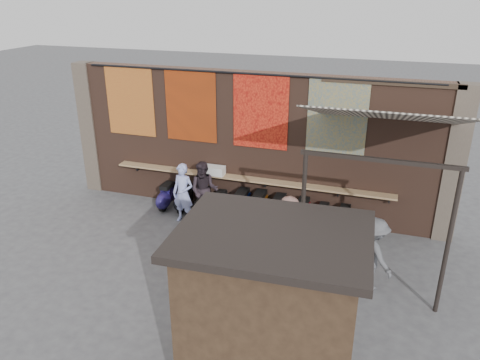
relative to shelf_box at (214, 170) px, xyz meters
The scene contains 35 objects.
ground 2.79m from the shelf_box, 66.91° to the right, with size 70.00×70.00×0.00m, color #474749.
brick_wall 1.30m from the shelf_box, 22.19° to the left, with size 10.00×0.40×4.00m, color brown.
pier_left 4.30m from the shelf_box, behind, with size 0.50×0.50×4.00m, color #4C4238.
pier_right 6.24m from the shelf_box, ahead, with size 0.50×0.50×4.00m, color #4C4238.
eating_counter 0.99m from the shelf_box, ahead, with size 8.00×0.32×0.05m, color #9E7A51.
shelf_box is the anchor object (origin of this frame).
tapestry_redgold 3.16m from the shelf_box, behind, with size 1.50×0.02×2.00m, color maroon.
tapestry_sun 1.90m from the shelf_box, 165.95° to the left, with size 1.50×0.02×2.00m, color #F64E0E.
tapestry_orange 2.18m from the shelf_box, ahead, with size 1.50×0.02×2.00m, color red.
tapestry_multi 3.72m from the shelf_box, ahead, with size 1.50×0.02×2.00m, color #25568B.
hang_rail 2.91m from the shelf_box, ahead, with size 0.06×0.06×9.50m, color black.
scooter_stool_0 1.68m from the shelf_box, 168.07° to the right, with size 0.35×0.78×0.74m, color navy, non-canonical shape.
scooter_stool_1 1.25m from the shelf_box, 163.55° to the right, with size 0.35×0.77×0.73m, color black, non-canonical shape.
scooter_stool_2 0.96m from the shelf_box, 135.42° to the right, with size 0.34×0.76×0.72m, color black, non-canonical shape.
scooter_stool_3 0.98m from the shelf_box, 47.20° to the right, with size 0.33×0.73×0.70m, color navy, non-canonical shape.
scooter_stool_4 1.27m from the shelf_box, 18.55° to the right, with size 0.40×0.88×0.84m, color navy, non-canonical shape.
scooter_stool_5 1.66m from the shelf_box, 12.27° to the right, with size 0.40×0.89×0.85m, color #96470D, non-canonical shape.
scooter_stool_6 2.16m from the shelf_box, ahead, with size 0.38×0.85×0.81m, color #115514, non-canonical shape.
scooter_stool_7 2.77m from the shelf_box, ahead, with size 0.38×0.85×0.80m, color maroon, non-canonical shape.
scooter_stool_8 3.29m from the shelf_box, ahead, with size 0.34×0.75×0.72m, color #B01A0D, non-canonical shape.
scooter_stool_9 3.84m from the shelf_box, ahead, with size 0.36×0.79×0.76m, color #1C7068, non-canonical shape.
diner_left 1.14m from the shelf_box, 122.18° to the right, with size 0.61×0.40×1.68m, color #A1ACEA.
diner_right 0.66m from the shelf_box, 102.66° to the right, with size 0.80×0.63×1.65m, color #2B2228.
shopper_navy 4.20m from the shelf_box, 42.13° to the right, with size 1.02×0.42×1.74m, color black.
shopper_grey 5.19m from the shelf_box, 28.50° to the right, with size 1.07×0.61×1.65m, color #57585C.
shopper_tan 3.27m from the shelf_box, 36.46° to the right, with size 0.80×0.52×1.64m, color #966B5F.
market_stall 6.53m from the shelf_box, 61.06° to the right, with size 2.49×1.87×2.70m, color black.
stall_roof 6.71m from the shelf_box, 61.06° to the right, with size 2.79×2.15×0.12m, color black.
stall_sign 5.73m from the shelf_box, 56.76° to the right, with size 1.20×0.04×0.50m, color gold.
stall_shelf 5.69m from the shelf_box, 56.76° to the right, with size 2.07×0.10×0.06m, color #473321.
awning_canvas 5.23m from the shelf_box, 17.35° to the right, with size 3.20×3.40×0.03m, color beige.
awning_ledger 5.24m from the shelf_box, ahead, with size 3.30×0.08×0.12m, color #33261C.
awning_header 5.64m from the shelf_box, 32.91° to the right, with size 3.00×0.08×0.08m, color black.
awning_post_left 4.24m from the shelf_box, 43.27° to the right, with size 0.09×0.09×3.10m, color black.
awning_post_right 6.56m from the shelf_box, 26.25° to the right, with size 0.09×0.09×3.10m, color black.
Camera 1 is at (3.57, -9.15, 6.06)m, focal length 35.00 mm.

